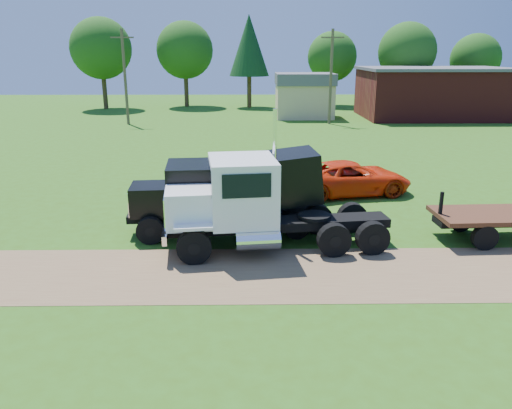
{
  "coord_description": "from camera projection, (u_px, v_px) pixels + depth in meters",
  "views": [
    {
      "loc": [
        -2.01,
        -14.92,
        6.98
      ],
      "look_at": [
        -1.77,
        2.5,
        1.6
      ],
      "focal_mm": 35.0,
      "sensor_mm": 36.0,
      "label": 1
    }
  ],
  "objects": [
    {
      "name": "spectator_b",
      "position": [
        206.0,
        208.0,
        20.49
      ],
      "size": [
        0.96,
        0.91,
        1.56
      ],
      "primitive_type": "imported",
      "rotation": [
        0.0,
        0.0,
        3.74
      ],
      "color": "#999999",
      "rests_on": "ground"
    },
    {
      "name": "black_dump_truck",
      "position": [
        233.0,
        189.0,
        19.59
      ],
      "size": [
        7.67,
        2.9,
        3.28
      ],
      "rotation": [
        0.0,
        0.0,
        0.09
      ],
      "color": "black",
      "rests_on": "ground"
    },
    {
      "name": "tan_shed",
      "position": [
        304.0,
        95.0,
        53.9
      ],
      "size": [
        6.2,
        5.4,
        4.7
      ],
      "color": "tan",
      "rests_on": "ground"
    },
    {
      "name": "utility_poles",
      "position": [
        331.0,
        75.0,
        48.47
      ],
      "size": [
        42.2,
        0.28,
        9.0
      ],
      "color": "brown",
      "rests_on": "ground"
    },
    {
      "name": "dirt_track",
      "position": [
        311.0,
        273.0,
        16.34
      ],
      "size": [
        120.0,
        4.2,
        0.01
      ],
      "primitive_type": "cube",
      "color": "brown",
      "rests_on": "ground"
    },
    {
      "name": "tree_row",
      "position": [
        274.0,
        52.0,
        62.29
      ],
      "size": [
        53.21,
        10.39,
        11.35
      ],
      "color": "#3D2C19",
      "rests_on": "ground"
    },
    {
      "name": "ground",
      "position": [
        311.0,
        273.0,
        16.34
      ],
      "size": [
        140.0,
        140.0,
        0.0
      ],
      "primitive_type": "plane",
      "color": "#325B13",
      "rests_on": "ground"
    },
    {
      "name": "white_semi_tractor",
      "position": [
        245.0,
        204.0,
        17.93
      ],
      "size": [
        8.46,
        3.65,
        5.01
      ],
      "rotation": [
        0.0,
        0.0,
        0.12
      ],
      "color": "black",
      "rests_on": "ground"
    },
    {
      "name": "orange_pickup",
      "position": [
        351.0,
        178.0,
        25.2
      ],
      "size": [
        6.45,
        3.9,
        1.67
      ],
      "primitive_type": "imported",
      "rotation": [
        0.0,
        0.0,
        1.77
      ],
      "color": "red",
      "rests_on": "ground"
    },
    {
      "name": "brick_building",
      "position": [
        433.0,
        93.0,
        54.02
      ],
      "size": [
        15.4,
        10.4,
        5.3
      ],
      "color": "maroon",
      "rests_on": "ground"
    }
  ]
}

